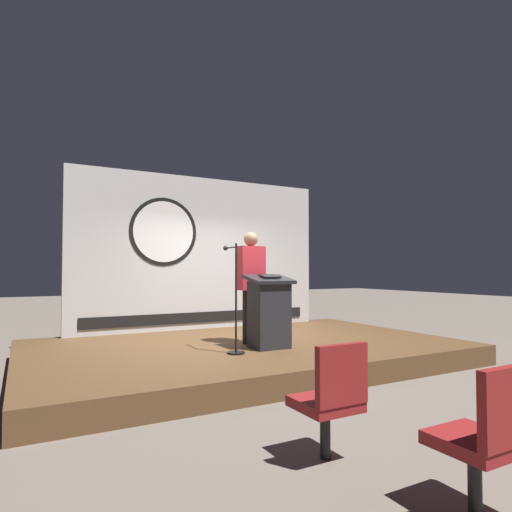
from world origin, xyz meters
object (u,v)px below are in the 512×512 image
at_px(microphone_stand, 235,315).
at_px(audience_chair_right, 331,395).
at_px(podium, 269,312).
at_px(audience_chair_left, 487,432).
at_px(speaker_person, 251,286).

height_order(microphone_stand, audience_chair_right, microphone_stand).
distance_m(podium, audience_chair_left, 3.94).
relative_size(podium, speaker_person, 0.62).
relative_size(speaker_person, audience_chair_left, 1.93).
bearing_deg(podium, audience_chair_right, -111.46).
bearing_deg(audience_chair_right, microphone_stand, 79.45).
distance_m(audience_chair_left, audience_chair_right, 1.06).
bearing_deg(audience_chair_left, audience_chair_right, 107.62).
xyz_separation_m(audience_chair_left, audience_chair_right, (-0.32, 1.01, 0.00)).
bearing_deg(audience_chair_left, podium, 78.36).
height_order(speaker_person, audience_chair_left, speaker_person).
bearing_deg(microphone_stand, audience_chair_right, -100.55).
bearing_deg(audience_chair_left, speaker_person, 80.22).
xyz_separation_m(microphone_stand, audience_chair_right, (-0.51, -2.73, -0.33)).
relative_size(speaker_person, audience_chair_right, 1.93).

